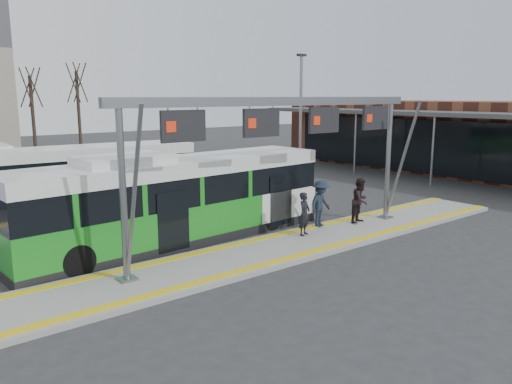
% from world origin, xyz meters
% --- Properties ---
extents(ground, '(120.00, 120.00, 0.00)m').
position_xyz_m(ground, '(0.00, 0.00, 0.00)').
color(ground, '#2D2D30').
rests_on(ground, ground).
extents(platform_main, '(22.00, 3.00, 0.15)m').
position_xyz_m(platform_main, '(0.00, 0.00, 0.07)').
color(platform_main, gray).
rests_on(platform_main, ground).
extents(platform_second, '(20.00, 3.00, 0.15)m').
position_xyz_m(platform_second, '(-4.00, 8.00, 0.07)').
color(platform_second, gray).
rests_on(platform_second, ground).
extents(tactile_main, '(22.00, 2.65, 0.02)m').
position_xyz_m(tactile_main, '(0.00, 0.00, 0.16)').
color(tactile_main, yellow).
rests_on(tactile_main, platform_main).
extents(tactile_second, '(20.00, 0.35, 0.02)m').
position_xyz_m(tactile_second, '(-4.00, 9.15, 0.16)').
color(tactile_second, yellow).
rests_on(tactile_second, platform_second).
extents(gantry, '(13.00, 1.68, 5.20)m').
position_xyz_m(gantry, '(-0.35, 0.25, 4.30)').
color(gantry, slate).
rests_on(gantry, platform_main).
extents(station_building, '(11.50, 32.00, 5.00)m').
position_xyz_m(station_building, '(21.83, 4.00, 2.53)').
color(station_building, brown).
rests_on(station_building, ground).
extents(hero_bus, '(12.57, 3.47, 3.42)m').
position_xyz_m(hero_bus, '(-3.17, 3.24, 1.56)').
color(hero_bus, black).
rests_on(hero_bus, ground).
extents(bg_bus_green, '(12.16, 3.36, 3.00)m').
position_xyz_m(bg_bus_green, '(-4.46, 11.15, 1.48)').
color(bg_bus_green, black).
rests_on(bg_bus_green, ground).
extents(passenger_a, '(0.71, 0.60, 1.66)m').
position_xyz_m(passenger_a, '(0.81, 0.53, 0.98)').
color(passenger_a, black).
rests_on(passenger_a, platform_main).
extents(passenger_b, '(1.07, 0.92, 1.88)m').
position_xyz_m(passenger_b, '(4.00, 0.48, 1.09)').
color(passenger_b, black).
rests_on(passenger_b, platform_main).
extents(passenger_c, '(1.36, 0.97, 1.91)m').
position_xyz_m(passenger_c, '(2.21, 1.05, 1.10)').
color(passenger_c, '#1B2431').
rests_on(passenger_c, platform_main).
extents(tree_left, '(1.40, 1.40, 7.92)m').
position_xyz_m(tree_left, '(-0.67, 31.02, 6.01)').
color(tree_left, '#382B21').
rests_on(tree_left, ground).
extents(tree_mid, '(1.40, 1.40, 8.55)m').
position_xyz_m(tree_mid, '(3.67, 32.63, 6.49)').
color(tree_mid, '#382B21').
rests_on(tree_mid, ground).
extents(lamp_east, '(0.50, 0.25, 7.54)m').
position_xyz_m(lamp_east, '(6.54, 6.84, 4.01)').
color(lamp_east, slate).
rests_on(lamp_east, ground).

